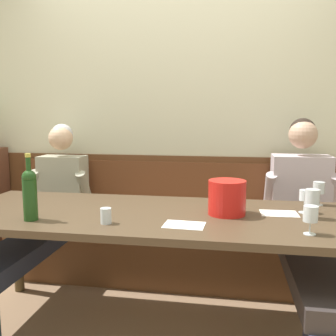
% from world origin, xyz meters
% --- Properties ---
extents(room_wall_back, '(6.80, 0.08, 2.80)m').
position_xyz_m(room_wall_back, '(0.00, 1.09, 1.40)').
color(room_wall_back, beige).
rests_on(room_wall_back, ground).
extents(wood_wainscot_panel, '(6.80, 0.03, 0.99)m').
position_xyz_m(wood_wainscot_panel, '(0.00, 1.04, 0.49)').
color(wood_wainscot_panel, brown).
rests_on(wood_wainscot_panel, ground).
extents(wall_bench, '(2.68, 0.42, 0.94)m').
position_xyz_m(wall_bench, '(0.00, 0.83, 0.28)').
color(wall_bench, brown).
rests_on(wall_bench, ground).
extents(dining_table, '(2.38, 0.89, 0.76)m').
position_xyz_m(dining_table, '(0.00, 0.08, 0.68)').
color(dining_table, '#493725').
rests_on(dining_table, ground).
extents(person_right_seat, '(0.47, 1.35, 1.25)m').
position_xyz_m(person_right_seat, '(-0.90, 0.41, 0.60)').
color(person_right_seat, '#242E3C').
rests_on(person_right_seat, ground).
extents(person_center_right_seat, '(0.51, 1.36, 1.30)m').
position_xyz_m(person_center_right_seat, '(0.94, 0.45, 0.63)').
color(person_center_right_seat, '#232437').
rests_on(person_center_right_seat, ground).
extents(ice_bucket, '(0.21, 0.21, 0.20)m').
position_xyz_m(ice_bucket, '(0.42, 0.12, 0.85)').
color(ice_bucket, red).
rests_on(ice_bucket, dining_table).
extents(wine_bottle_green_tall, '(0.08, 0.08, 0.36)m').
position_xyz_m(wine_bottle_green_tall, '(-0.62, -0.18, 0.91)').
color(wine_bottle_green_tall, '#1D4217').
rests_on(wine_bottle_green_tall, dining_table).
extents(wine_glass_mid_right, '(0.07, 0.07, 0.15)m').
position_xyz_m(wine_glass_mid_right, '(0.99, 0.44, 0.86)').
color(wine_glass_mid_right, silver).
rests_on(wine_glass_mid_right, dining_table).
extents(wine_glass_by_bottle, '(0.06, 0.06, 0.14)m').
position_xyz_m(wine_glass_by_bottle, '(0.87, 0.22, 0.85)').
color(wine_glass_by_bottle, silver).
rests_on(wine_glass_by_bottle, dining_table).
extents(wine_glass_center_front, '(0.07, 0.07, 0.14)m').
position_xyz_m(wine_glass_center_front, '(0.82, -0.18, 0.85)').
color(wine_glass_center_front, silver).
rests_on(wine_glass_center_front, dining_table).
extents(wine_glass_near_bucket, '(0.08, 0.08, 0.16)m').
position_xyz_m(wine_glass_near_bucket, '(0.88, 0.11, 0.87)').
color(wine_glass_near_bucket, silver).
rests_on(wine_glass_near_bucket, dining_table).
extents(water_tumbler_center, '(0.06, 0.06, 0.08)m').
position_xyz_m(water_tumbler_center, '(-0.20, -0.18, 0.80)').
color(water_tumbler_center, silver).
rests_on(water_tumbler_center, dining_table).
extents(tasting_sheet_left_guest, '(0.22, 0.16, 0.00)m').
position_xyz_m(tasting_sheet_left_guest, '(0.21, -0.14, 0.76)').
color(tasting_sheet_left_guest, white).
rests_on(tasting_sheet_left_guest, dining_table).
extents(tasting_sheet_right_guest, '(0.21, 0.16, 0.00)m').
position_xyz_m(tasting_sheet_right_guest, '(0.72, 0.18, 0.76)').
color(tasting_sheet_right_guest, white).
rests_on(tasting_sheet_right_guest, dining_table).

